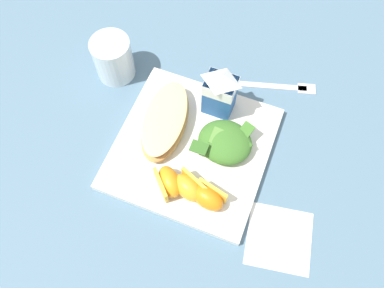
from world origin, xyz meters
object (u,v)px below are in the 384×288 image
(green_salad_pile, at_px, (225,142))
(orange_wedge_middle, at_px, (188,187))
(white_plate, at_px, (192,148))
(orange_wedge_rear, at_px, (208,197))
(paper_napkin, at_px, (279,238))
(orange_wedge_front, at_px, (169,182))
(metal_fork, at_px, (278,86))
(milk_carton, at_px, (220,91))
(drinking_clear_cup, at_px, (113,58))
(cheesy_pizza_bread, at_px, (165,121))

(green_salad_pile, height_order, orange_wedge_middle, green_salad_pile)
(white_plate, relative_size, orange_wedge_rear, 4.20)
(white_plate, bearing_deg, paper_napkin, -26.74)
(white_plate, distance_m, orange_wedge_rear, 0.11)
(orange_wedge_front, distance_m, paper_napkin, 0.21)
(green_salad_pile, xyz_separation_m, metal_fork, (0.06, 0.18, -0.03))
(milk_carton, relative_size, drinking_clear_cup, 1.20)
(drinking_clear_cup, bearing_deg, milk_carton, -3.27)
(cheesy_pizza_bread, bearing_deg, white_plate, -19.51)
(white_plate, bearing_deg, metal_fork, 60.41)
(orange_wedge_front, height_order, orange_wedge_middle, same)
(white_plate, relative_size, milk_carton, 2.55)
(orange_wedge_front, height_order, paper_napkin, orange_wedge_front)
(milk_carton, bearing_deg, cheesy_pizza_bread, -136.78)
(orange_wedge_front, xyz_separation_m, metal_fork, (0.12, 0.29, -0.03))
(metal_fork, bearing_deg, green_salad_pile, -107.62)
(orange_wedge_rear, bearing_deg, orange_wedge_front, 179.71)
(milk_carton, height_order, paper_napkin, milk_carton)
(orange_wedge_front, xyz_separation_m, paper_napkin, (0.21, -0.01, -0.03))
(paper_napkin, bearing_deg, cheesy_pizza_bread, 154.90)
(green_salad_pile, height_order, metal_fork, green_salad_pile)
(white_plate, height_order, orange_wedge_rear, orange_wedge_rear)
(orange_wedge_rear, bearing_deg, metal_fork, 80.48)
(orange_wedge_middle, height_order, paper_napkin, orange_wedge_middle)
(paper_napkin, xyz_separation_m, drinking_clear_cup, (-0.41, 0.21, 0.04))
(white_plate, distance_m, cheesy_pizza_bread, 0.07)
(milk_carton, distance_m, metal_fork, 0.16)
(green_salad_pile, height_order, orange_wedge_rear, green_salad_pile)
(cheesy_pizza_bread, bearing_deg, green_salad_pile, -0.40)
(orange_wedge_front, bearing_deg, cheesy_pizza_bread, 115.81)
(white_plate, distance_m, paper_napkin, 0.23)
(green_salad_pile, relative_size, orange_wedge_rear, 1.56)
(cheesy_pizza_bread, height_order, metal_fork, cheesy_pizza_bread)
(white_plate, relative_size, green_salad_pile, 2.70)
(metal_fork, relative_size, drinking_clear_cup, 2.02)
(white_plate, height_order, paper_napkin, white_plate)
(white_plate, bearing_deg, drinking_clear_cup, 152.62)
(milk_carton, distance_m, paper_napkin, 0.28)
(milk_carton, distance_m, orange_wedge_front, 0.19)
(white_plate, height_order, cheesy_pizza_bread, cheesy_pizza_bread)
(cheesy_pizza_bread, height_order, drinking_clear_cup, drinking_clear_cup)
(orange_wedge_middle, bearing_deg, drinking_clear_cup, 140.98)
(metal_fork, bearing_deg, cheesy_pizza_bread, -134.93)
(milk_carton, height_order, metal_fork, milk_carton)
(orange_wedge_rear, xyz_separation_m, drinking_clear_cup, (-0.28, 0.20, 0.01))
(white_plate, xyz_separation_m, orange_wedge_rear, (0.06, -0.09, 0.03))
(white_plate, height_order, milk_carton, milk_carton)
(green_salad_pile, distance_m, orange_wedge_rear, 0.11)
(orange_wedge_rear, relative_size, drinking_clear_cup, 0.73)
(paper_napkin, bearing_deg, milk_carton, 132.87)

